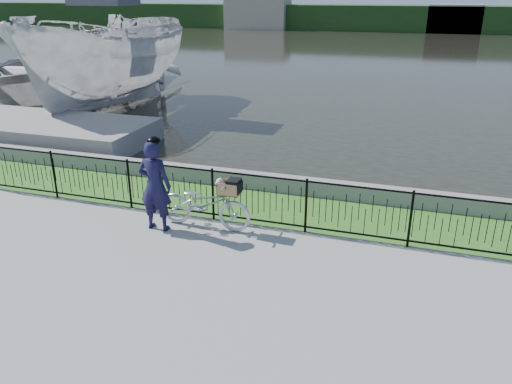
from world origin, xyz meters
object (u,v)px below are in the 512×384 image
(bicycle_rig, at_px, (205,203))
(cyclist, at_px, (155,185))
(dock, at_px, (7,127))
(boat_far, at_px, (68,65))
(boat_near, at_px, (110,61))

(bicycle_rig, relative_size, cyclist, 1.01)
(dock, bearing_deg, boat_far, 113.09)
(boat_near, bearing_deg, boat_far, 143.99)
(boat_near, bearing_deg, cyclist, -53.07)
(bicycle_rig, xyz_separation_m, boat_near, (-7.68, 8.65, 1.51))
(cyclist, distance_m, boat_far, 16.78)
(dock, height_order, cyclist, cyclist)
(dock, bearing_deg, boat_near, 73.33)
(bicycle_rig, bearing_deg, cyclist, -157.81)
(dock, height_order, bicycle_rig, bicycle_rig)
(cyclist, xyz_separation_m, boat_near, (-6.78, 9.02, 1.08))
(dock, xyz_separation_m, boat_near, (1.30, 4.36, 1.69))
(boat_near, bearing_deg, bicycle_rig, -48.39)
(boat_near, distance_m, boat_far, 5.72)
(cyclist, bearing_deg, dock, 150.03)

